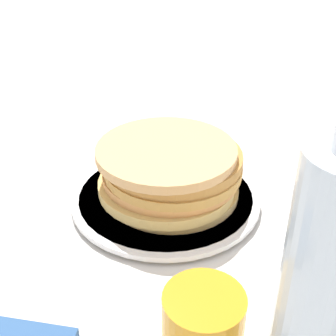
% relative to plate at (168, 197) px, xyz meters
% --- Properties ---
extents(ground_plane, '(4.00, 4.00, 0.00)m').
position_rel_plate_xyz_m(ground_plane, '(0.01, 0.00, -0.01)').
color(ground_plane, silver).
extents(plate, '(0.26, 0.26, 0.01)m').
position_rel_plate_xyz_m(plate, '(0.00, 0.00, 0.00)').
color(plate, white).
rests_on(plate, ground_plane).
extents(pancake_stack, '(0.19, 0.20, 0.08)m').
position_rel_plate_xyz_m(pancake_stack, '(-0.00, -0.00, 0.04)').
color(pancake_stack, tan).
rests_on(pancake_stack, plate).
extents(juice_glass, '(0.08, 0.08, 0.07)m').
position_rel_plate_xyz_m(juice_glass, '(-0.25, 0.02, 0.03)').
color(juice_glass, orange).
rests_on(juice_glass, ground_plane).
extents(water_bottle_mid, '(0.07, 0.07, 0.26)m').
position_rel_plate_xyz_m(water_bottle_mid, '(-0.30, -0.05, 0.11)').
color(water_bottle_mid, silver).
rests_on(water_bottle_mid, ground_plane).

